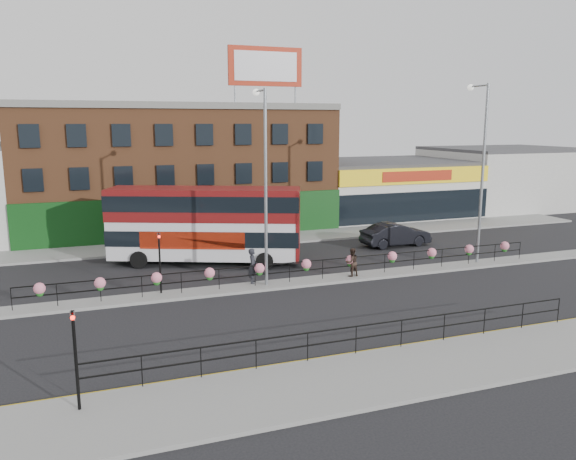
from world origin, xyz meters
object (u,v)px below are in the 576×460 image
object	(u,v)px
car	(396,235)
pedestrian_a	(253,266)
double_decker_bus	(205,218)
lamp_column_east	(481,158)
lamp_column_west	(264,170)
pedestrian_b	(352,262)

from	to	relation	value
car	pedestrian_a	size ratio (longest dim) A/B	2.67
double_decker_bus	lamp_column_east	size ratio (longest dim) A/B	1.10
lamp_column_west	lamp_column_east	distance (m)	14.17
lamp_column_west	pedestrian_a	bearing A→B (deg)	149.93
double_decker_bus	lamp_column_east	world-z (taller)	lamp_column_east
car	lamp_column_east	distance (m)	8.85
double_decker_bus	pedestrian_b	distance (m)	9.79
car	lamp_column_east	size ratio (longest dim) A/B	0.47
pedestrian_b	lamp_column_west	distance (m)	7.50
double_decker_bus	pedestrian_b	xyz separation A→B (m)	(7.16, -6.37, -2.01)
car	lamp_column_east	world-z (taller)	lamp_column_east
double_decker_bus	pedestrian_a	bearing A→B (deg)	-76.39
pedestrian_b	lamp_column_west	size ratio (longest dim) A/B	0.16
double_decker_bus	car	size ratio (longest dim) A/B	2.34
double_decker_bus	pedestrian_b	bearing A→B (deg)	-41.66
car	pedestrian_a	distance (m)	14.14
lamp_column_west	lamp_column_east	xyz separation A→B (m)	(14.16, 0.25, 0.34)
pedestrian_a	pedestrian_b	world-z (taller)	pedestrian_a
lamp_column_west	car	bearing A→B (deg)	28.34
car	pedestrian_b	size ratio (longest dim) A/B	3.15
pedestrian_a	lamp_column_east	size ratio (longest dim) A/B	0.18
double_decker_bus	pedestrian_a	distance (m)	6.21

